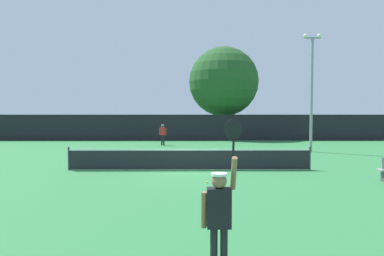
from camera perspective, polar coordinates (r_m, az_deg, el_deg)
The scene contains 10 objects.
ground_plane at distance 16.48m, azimuth -0.39°, elevation -6.72°, with size 120.00×120.00×0.00m, color #2D723D.
tennis_net at distance 16.41m, azimuth -0.39°, elevation -4.95°, with size 11.12×0.08×1.07m.
perimeter_fence at distance 32.91m, azimuth -0.38°, elevation 0.08°, with size 37.97×0.12×2.38m, color black.
player_serving at distance 5.82m, azimuth 4.43°, elevation -12.79°, with size 0.68×0.40×2.58m.
player_receiving at distance 28.30m, azimuth -4.69°, elevation -0.75°, with size 0.57×0.24×1.63m.
tennis_ball at distance 13.58m, azimuth 2.45°, elevation -8.62°, with size 0.07×0.07×0.07m, color #CCE033.
light_pole at distance 24.97m, azimuth 18.55°, elevation 6.57°, with size 1.18×0.28×7.77m.
large_tree at distance 36.20m, azimuth 5.08°, elevation 7.36°, with size 6.94×6.94×9.12m.
parked_car_near at distance 40.05m, azimuth -5.26°, elevation -0.06°, with size 2.04×4.26×1.69m.
parked_car_mid at distance 40.73m, azimuth 8.77°, elevation -0.03°, with size 2.21×4.33×1.69m.
Camera 1 is at (0.01, -16.26, 2.70)m, focal length 33.45 mm.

